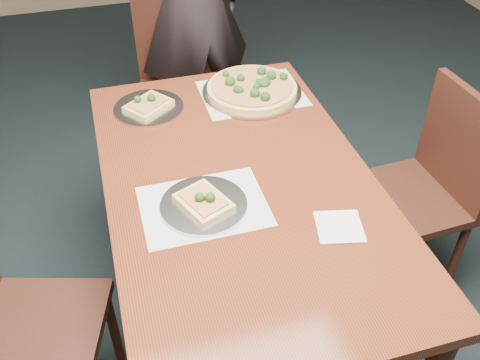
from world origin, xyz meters
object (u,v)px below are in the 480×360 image
object	(u,v)px
chair_right	(426,184)
chair_left	(5,322)
chair_far	(179,78)
diner	(192,4)
pizza_pan	(252,88)
slice_plate_far	(148,106)
slice_plate_near	(204,203)
dining_table	(240,200)

from	to	relation	value
chair_right	chair_left	bearing A→B (deg)	-85.05
chair_far	diner	bearing A→B (deg)	50.62
pizza_pan	diner	bearing A→B (deg)	97.38
chair_far	slice_plate_far	distance (m)	0.71
chair_right	slice_plate_near	bearing A→B (deg)	-85.01
dining_table	chair_far	world-z (taller)	chair_far
dining_table	chair_far	xyz separation A→B (m)	(-0.00, 1.16, -0.14)
slice_plate_near	chair_left	bearing A→B (deg)	-172.16
chair_left	chair_right	world-z (taller)	same
dining_table	slice_plate_far	world-z (taller)	slice_plate_far
slice_plate_near	dining_table	bearing A→B (deg)	32.59
diner	slice_plate_far	world-z (taller)	diner
chair_right	slice_plate_far	distance (m)	1.16
diner	chair_far	bearing A→B (deg)	27.14
slice_plate_near	slice_plate_far	size ratio (longest dim) A/B	1.00
chair_left	slice_plate_near	world-z (taller)	chair_left
chair_left	pizza_pan	world-z (taller)	chair_left
dining_table	slice_plate_near	world-z (taller)	slice_plate_near
slice_plate_near	pizza_pan	bearing A→B (deg)	60.40
pizza_pan	slice_plate_near	bearing A→B (deg)	-119.60
chair_far	slice_plate_near	size ratio (longest dim) A/B	3.25
pizza_pan	chair_right	bearing A→B (deg)	-40.04
chair_far	slice_plate_near	xyz separation A→B (m)	(-0.15, -1.25, 0.25)
chair_left	pizza_pan	size ratio (longest dim) A/B	2.18
chair_far	diner	xyz separation A→B (m)	(0.11, 0.10, 0.35)
chair_far	chair_left	xyz separation A→B (m)	(-0.81, -1.34, 0.00)
diner	pizza_pan	size ratio (longest dim) A/B	4.17
chair_right	diner	distance (m)	1.44
chair_left	chair_right	size ratio (longest dim) A/B	1.00
slice_plate_far	chair_far	bearing A→B (deg)	69.96
chair_left	chair_far	bearing A→B (deg)	-14.66
chair_left	chair_right	xyz separation A→B (m)	(1.61, 0.22, 0.00)
dining_table	chair_right	distance (m)	0.81
dining_table	diner	size ratio (longest dim) A/B	0.86
chair_right	pizza_pan	distance (m)	0.81
chair_left	diner	world-z (taller)	diner
chair_right	pizza_pan	world-z (taller)	chair_right
pizza_pan	slice_plate_far	world-z (taller)	pizza_pan
chair_left	slice_plate_near	size ratio (longest dim) A/B	3.25
chair_right	slice_plate_far	xyz separation A→B (m)	(-1.02, 0.49, 0.25)
diner	slice_plate_near	xyz separation A→B (m)	(-0.26, -1.35, -0.10)
pizza_pan	slice_plate_near	world-z (taller)	pizza_pan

